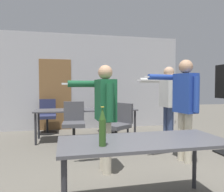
{
  "coord_description": "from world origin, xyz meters",
  "views": [
    {
      "loc": [
        -0.87,
        -1.5,
        1.26
      ],
      "look_at": [
        -0.06,
        2.13,
        1.1
      ],
      "focal_mm": 35.0,
      "sensor_mm": 36.0,
      "label": 1
    }
  ],
  "objects_px": {
    "person_far_watching": "(185,100)",
    "office_chair_side_rolled": "(47,117)",
    "office_chair_mid_tucked": "(74,125)",
    "office_chair_far_right": "(119,127)",
    "person_near_casual": "(104,108)",
    "person_center_tall": "(168,98)",
    "beer_bottle": "(102,127)",
    "office_chair_far_left": "(105,116)"
  },
  "relations": [
    {
      "from": "beer_bottle",
      "to": "office_chair_far_left",
      "type": "bearing_deg",
      "value": 78.89
    },
    {
      "from": "beer_bottle",
      "to": "person_near_casual",
      "type": "bearing_deg",
      "value": 78.68
    },
    {
      "from": "person_near_casual",
      "to": "beer_bottle",
      "type": "bearing_deg",
      "value": 165.35
    },
    {
      "from": "person_far_watching",
      "to": "office_chair_far_left",
      "type": "distance_m",
      "value": 2.84
    },
    {
      "from": "person_far_watching",
      "to": "person_near_casual",
      "type": "bearing_deg",
      "value": 84.12
    },
    {
      "from": "person_far_watching",
      "to": "office_chair_mid_tucked",
      "type": "relative_size",
      "value": 1.83
    },
    {
      "from": "beer_bottle",
      "to": "office_chair_far_right",
      "type": "bearing_deg",
      "value": 72.51
    },
    {
      "from": "office_chair_mid_tucked",
      "to": "office_chair_side_rolled",
      "type": "height_order",
      "value": "office_chair_mid_tucked"
    },
    {
      "from": "person_far_watching",
      "to": "person_center_tall",
      "type": "xyz_separation_m",
      "value": [
        0.26,
        1.1,
        -0.02
      ]
    },
    {
      "from": "person_near_casual",
      "to": "office_chair_side_rolled",
      "type": "bearing_deg",
      "value": 15.43
    },
    {
      "from": "person_far_watching",
      "to": "person_near_casual",
      "type": "relative_size",
      "value": 1.08
    },
    {
      "from": "person_far_watching",
      "to": "office_chair_far_right",
      "type": "distance_m",
      "value": 1.53
    },
    {
      "from": "person_near_casual",
      "to": "beer_bottle",
      "type": "distance_m",
      "value": 1.23
    },
    {
      "from": "office_chair_far_right",
      "to": "person_near_casual",
      "type": "bearing_deg",
      "value": 123.31
    },
    {
      "from": "person_near_casual",
      "to": "office_chair_far_left",
      "type": "xyz_separation_m",
      "value": [
        0.54,
        2.78,
        -0.5
      ]
    },
    {
      "from": "person_far_watching",
      "to": "beer_bottle",
      "type": "xyz_separation_m",
      "value": [
        -1.62,
        -1.34,
        -0.15
      ]
    },
    {
      "from": "person_far_watching",
      "to": "person_center_tall",
      "type": "distance_m",
      "value": 1.13
    },
    {
      "from": "person_far_watching",
      "to": "person_center_tall",
      "type": "relative_size",
      "value": 1.01
    },
    {
      "from": "person_far_watching",
      "to": "office_chair_mid_tucked",
      "type": "xyz_separation_m",
      "value": [
        -1.76,
        1.38,
        -0.61
      ]
    },
    {
      "from": "office_chair_far_right",
      "to": "beer_bottle",
      "type": "height_order",
      "value": "beer_bottle"
    },
    {
      "from": "office_chair_side_rolled",
      "to": "person_center_tall",
      "type": "bearing_deg",
      "value": 145.54
    },
    {
      "from": "person_center_tall",
      "to": "beer_bottle",
      "type": "bearing_deg",
      "value": 140.76
    },
    {
      "from": "person_far_watching",
      "to": "office_chair_mid_tucked",
      "type": "bearing_deg",
      "value": 40.39
    },
    {
      "from": "office_chair_side_rolled",
      "to": "office_chair_far_right",
      "type": "xyz_separation_m",
      "value": [
        1.55,
        -1.76,
        -0.0
      ]
    },
    {
      "from": "office_chair_mid_tucked",
      "to": "office_chair_far_right",
      "type": "bearing_deg",
      "value": 167.13
    },
    {
      "from": "person_near_casual",
      "to": "office_chair_side_rolled",
      "type": "xyz_separation_m",
      "value": [
        -1.02,
        3.01,
        -0.52
      ]
    },
    {
      "from": "beer_bottle",
      "to": "person_center_tall",
      "type": "bearing_deg",
      "value": 52.36
    },
    {
      "from": "person_center_tall",
      "to": "beer_bottle",
      "type": "relative_size",
      "value": 4.69
    },
    {
      "from": "person_near_casual",
      "to": "person_center_tall",
      "type": "relative_size",
      "value": 0.93
    },
    {
      "from": "person_far_watching",
      "to": "person_near_casual",
      "type": "distance_m",
      "value": 1.39
    },
    {
      "from": "person_near_casual",
      "to": "office_chair_far_left",
      "type": "relative_size",
      "value": 1.67
    },
    {
      "from": "person_far_watching",
      "to": "beer_bottle",
      "type": "height_order",
      "value": "person_far_watching"
    },
    {
      "from": "office_chair_far_left",
      "to": "office_chair_mid_tucked",
      "type": "xyz_separation_m",
      "value": [
        -0.92,
        -1.26,
        -0.01
      ]
    },
    {
      "from": "office_chair_mid_tucked",
      "to": "beer_bottle",
      "type": "xyz_separation_m",
      "value": [
        0.14,
        -2.72,
        0.45
      ]
    },
    {
      "from": "person_center_tall",
      "to": "office_chair_far_right",
      "type": "bearing_deg",
      "value": 87.92
    },
    {
      "from": "office_chair_side_rolled",
      "to": "office_chair_mid_tucked",
      "type": "bearing_deg",
      "value": 112.61
    },
    {
      "from": "person_center_tall",
      "to": "office_chair_far_right",
      "type": "relative_size",
      "value": 1.86
    },
    {
      "from": "office_chair_mid_tucked",
      "to": "beer_bottle",
      "type": "distance_m",
      "value": 2.76
    },
    {
      "from": "person_far_watching",
      "to": "office_chair_far_right",
      "type": "xyz_separation_m",
      "value": [
        -0.85,
        1.11,
        -0.62
      ]
    },
    {
      "from": "office_chair_side_rolled",
      "to": "office_chair_far_right",
      "type": "height_order",
      "value": "office_chair_side_rolled"
    },
    {
      "from": "person_far_watching",
      "to": "office_chair_side_rolled",
      "type": "height_order",
      "value": "person_far_watching"
    },
    {
      "from": "person_near_casual",
      "to": "beer_bottle",
      "type": "xyz_separation_m",
      "value": [
        -0.24,
        -1.2,
        -0.05
      ]
    }
  ]
}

